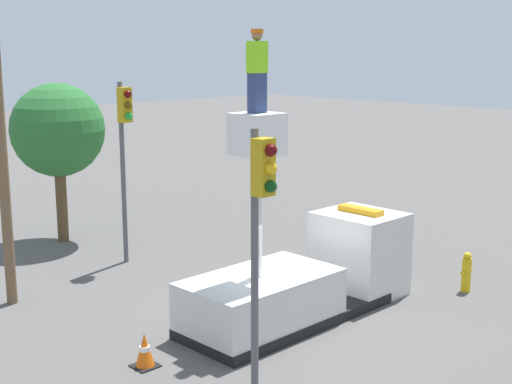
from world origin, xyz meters
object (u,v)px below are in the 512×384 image
(traffic_cone_rear, at_px, (145,351))
(tree_left_bg, at_px, (58,131))
(bucket_truck, at_px, (305,278))
(worker, at_px, (257,71))
(traffic_light_pole, at_px, (260,211))
(traffic_light_across, at_px, (124,137))
(utility_pole, at_px, (0,120))
(fire_hydrant, at_px, (466,272))

(traffic_cone_rear, distance_m, tree_left_bg, 10.97)
(tree_left_bg, bearing_deg, bucket_truck, -85.73)
(worker, height_order, traffic_light_pole, worker)
(traffic_light_across, distance_m, traffic_cone_rear, 8.07)
(tree_left_bg, height_order, utility_pole, utility_pole)
(worker, relative_size, fire_hydrant, 1.63)
(traffic_light_pole, distance_m, tree_left_bg, 12.66)
(traffic_cone_rear, bearing_deg, traffic_light_across, 57.95)
(bucket_truck, height_order, traffic_light_pole, traffic_light_pole)
(traffic_light_across, xyz_separation_m, utility_pole, (-4.08, -0.81, 0.82))
(worker, distance_m, utility_pole, 6.56)
(bucket_truck, distance_m, utility_pole, 8.23)
(traffic_cone_rear, bearing_deg, bucket_truck, -3.70)
(traffic_light_pole, height_order, fire_hydrant, traffic_light_pole)
(traffic_light_pole, xyz_separation_m, tree_left_bg, (2.99, 12.30, 0.17))
(worker, relative_size, utility_pole, 0.20)
(bucket_truck, bearing_deg, traffic_light_pole, -148.90)
(fire_hydrant, relative_size, utility_pole, 0.12)
(traffic_cone_rear, bearing_deg, worker, -5.74)
(worker, distance_m, fire_hydrant, 8.11)
(worker, height_order, utility_pole, utility_pole)
(utility_pole, bearing_deg, traffic_light_pole, -83.13)
(worker, bearing_deg, traffic_light_across, 81.33)
(traffic_light_pole, bearing_deg, utility_pole, 96.87)
(utility_pole, bearing_deg, worker, -61.35)
(tree_left_bg, bearing_deg, utility_pole, -131.90)
(traffic_light_pole, distance_m, traffic_light_across, 9.27)
(traffic_light_pole, bearing_deg, traffic_cone_rear, 106.31)
(worker, bearing_deg, fire_hydrant, -18.20)
(traffic_light_across, relative_size, traffic_cone_rear, 7.56)
(bucket_truck, distance_m, traffic_light_pole, 5.08)
(traffic_cone_rear, bearing_deg, traffic_light_pole, -73.69)
(bucket_truck, bearing_deg, traffic_cone_rear, 176.30)
(bucket_truck, xyz_separation_m, traffic_light_pole, (-3.74, -2.25, 2.61))
(traffic_light_pole, relative_size, utility_pole, 0.58)
(worker, height_order, fire_hydrant, worker)
(fire_hydrant, distance_m, tree_left_bg, 13.35)
(traffic_cone_rear, relative_size, tree_left_bg, 0.14)
(worker, height_order, traffic_light_across, worker)
(traffic_light_pole, bearing_deg, fire_hydrant, 2.40)
(fire_hydrant, distance_m, utility_pole, 12.40)
(worker, distance_m, traffic_light_pole, 3.87)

